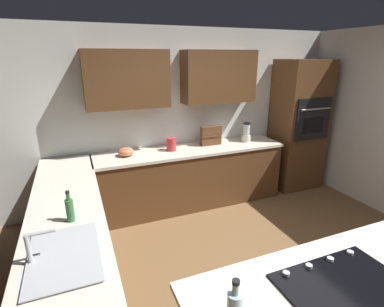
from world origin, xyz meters
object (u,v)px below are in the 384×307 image
Objects in this scene: spice_rack at (211,136)px; wall_oven at (298,126)px; mixing_bowl at (126,152)px; kettle at (171,144)px; cooktop at (348,289)px; dish_soap_bottle at (70,209)px; blender at (246,133)px; sink_unit at (63,255)px.

wall_oven is at bearing 177.00° from spice_rack.
mixing_bowl is 1.15× the size of kettle.
dish_soap_bottle is (1.49, -1.42, 0.10)m from cooktop.
cooktop is 3.53× the size of mixing_bowl.
cooktop is at bearing 136.40° from dish_soap_bottle.
mixing_bowl is 0.67× the size of spice_rack.
spice_rack reaches higher than cooktop.
blender is at bearing -2.17° from wall_oven.
cooktop is at bearing 79.95° from spice_rack.
sink_unit reaches higher than kettle.
dish_soap_bottle is at bearing 22.06° from wall_oven.
wall_oven is 1.60m from spice_rack.
sink_unit is (3.68, 1.95, -0.16)m from wall_oven.
sink_unit is 3.34m from blender.
sink_unit is at bearing -31.26° from cooktop.
mixing_bowl is (2.90, -0.04, -0.12)m from wall_oven.
wall_oven is 11.52× the size of kettle.
blender is at bearing -111.06° from cooktop.
blender is (-1.13, -2.93, 0.12)m from cooktop.
blender is 1.43× the size of mixing_bowl.
kettle is at bearing -125.74° from sink_unit.
blender is at bearing -180.00° from mixing_bowl.
blender reaches higher than dish_soap_bottle.
sink_unit is at bearing 54.26° from kettle.
blender is 0.96× the size of spice_rack.
spice_rack reaches higher than mixing_bowl.
sink_unit is 0.92× the size of cooktop.
mixing_bowl is (0.77, -2.93, 0.05)m from cooktop.
dish_soap_bottle is (-0.06, -0.48, 0.09)m from sink_unit.
wall_oven reaches higher than dish_soap_bottle.
wall_oven reaches higher than kettle.
kettle is (-1.43, -1.98, 0.08)m from sink_unit.
sink_unit is 3.75× the size of kettle.
wall_oven is 3.07× the size of sink_unit.
sink_unit is 2.17× the size of spice_rack.
wall_oven is at bearing -157.94° from dish_soap_bottle.
mixing_bowl is (1.90, 0.00, -0.07)m from blender.
wall_oven is 2.90m from mixing_bowl.
dish_soap_bottle is at bearing 47.69° from kettle.
blender is 0.60m from spice_rack.
cooktop is 2.93m from kettle.
kettle is at bearing 0.00° from blender.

